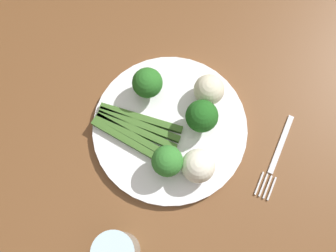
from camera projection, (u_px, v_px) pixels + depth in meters
The scene contains 11 objects.
ground_plane at pixel (183, 182), 1.50m from camera, with size 6.00×6.00×0.02m, color #B7A88E.
dining_table at pixel (194, 137), 0.85m from camera, with size 1.38×0.87×0.78m.
plate at pixel (168, 128), 0.74m from camera, with size 0.29×0.29×0.01m, color white.
asparagus_bundle at pixel (134, 130), 0.72m from camera, with size 0.17×0.08×0.01m.
broccoli_right at pixel (165, 161), 0.67m from camera, with size 0.05×0.05×0.07m.
broccoli_back_right at pixel (198, 115), 0.69m from camera, with size 0.06×0.06×0.07m.
broccoli_front_left at pixel (145, 83), 0.71m from camera, with size 0.06×0.06×0.07m.
cauliflower_back at pixel (208, 89), 0.72m from camera, with size 0.06×0.06×0.06m, color beige.
cauliflower_outer_edge at pixel (196, 165), 0.68m from camera, with size 0.06×0.06×0.06m, color white.
fork at pixel (274, 157), 0.73m from camera, with size 0.04×0.17×0.00m.
water_glass at pixel (115, 251), 0.62m from camera, with size 0.06×0.06×0.12m, color silver.
Camera 1 is at (-0.00, 0.22, 1.49)m, focal length 42.07 mm.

